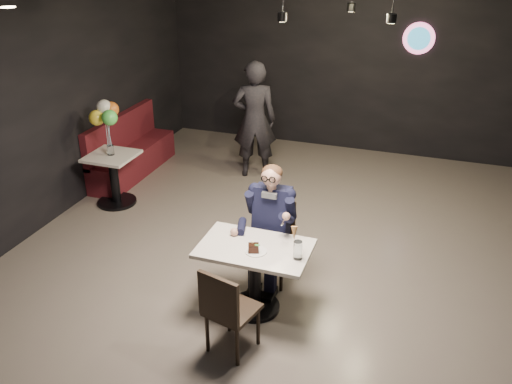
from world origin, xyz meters
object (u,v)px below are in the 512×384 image
at_px(chair_far, 271,244).
at_px(side_table, 114,178).
at_px(booth_bench, 132,146).
at_px(seated_man, 272,224).
at_px(passerby, 255,120).
at_px(main_table, 255,278).
at_px(balloon_vase, 111,150).
at_px(sundae_glass, 298,250).
at_px(chair_near, 232,308).

bearing_deg(chair_far, side_table, 158.05).
distance_m(booth_bench, side_table, 1.05).
bearing_deg(seated_man, passerby, 112.81).
distance_m(main_table, seated_man, 0.65).
distance_m(booth_bench, passerby, 1.99).
distance_m(booth_bench, balloon_vase, 1.10).
bearing_deg(sundae_glass, main_table, 171.44).
height_order(seated_man, sundae_glass, seated_man).
bearing_deg(side_table, main_table, -31.32).
bearing_deg(chair_near, seated_man, 104.53).
relative_size(sundae_glass, passerby, 0.10).
relative_size(chair_far, side_table, 1.16).
relative_size(chair_near, sundae_glass, 4.91).
bearing_deg(balloon_vase, chair_near, -40.04).
bearing_deg(booth_bench, chair_far, -34.93).
distance_m(main_table, chair_far, 0.56).
bearing_deg(seated_man, main_table, -90.00).
relative_size(seated_man, side_table, 1.81).
bearing_deg(sundae_glass, booth_bench, 141.82).
distance_m(chair_far, chair_near, 1.17).
bearing_deg(main_table, sundae_glass, -8.56).
bearing_deg(chair_far, balloon_vase, 158.05).
distance_m(chair_far, passerby, 2.95).
relative_size(chair_far, passerby, 0.50).
bearing_deg(side_table, balloon_vase, 0.00).
bearing_deg(booth_bench, sundae_glass, -38.18).
xyz_separation_m(seated_man, side_table, (-2.68, 1.08, -0.32)).
bearing_deg(passerby, booth_bench, -1.12).
xyz_separation_m(chair_far, balloon_vase, (-2.68, 1.08, 0.36)).
height_order(chair_far, side_table, chair_far).
bearing_deg(booth_bench, seated_man, -34.93).
distance_m(sundae_glass, side_table, 3.59).
xyz_separation_m(booth_bench, side_table, (0.30, -1.00, -0.08)).
bearing_deg(main_table, chair_far, 90.00).
height_order(side_table, passerby, passerby).
relative_size(chair_far, sundae_glass, 4.91).
bearing_deg(side_table, booth_bench, 106.70).
relative_size(main_table, passerby, 0.60).
distance_m(sundae_glass, balloon_vase, 3.56).
xyz_separation_m(chair_near, sundae_glass, (0.45, 0.55, 0.38)).
height_order(seated_man, booth_bench, seated_man).
height_order(sundae_glass, booth_bench, booth_bench).
relative_size(chair_far, seated_man, 0.64).
height_order(chair_near, balloon_vase, chair_near).
relative_size(booth_bench, balloon_vase, 13.73).
xyz_separation_m(chair_far, chair_near, (0.00, -1.17, 0.00)).
bearing_deg(chair_far, chair_near, -90.00).
distance_m(chair_near, booth_bench, 4.41).
bearing_deg(seated_man, balloon_vase, 158.05).
distance_m(balloon_vase, passerby, 2.23).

